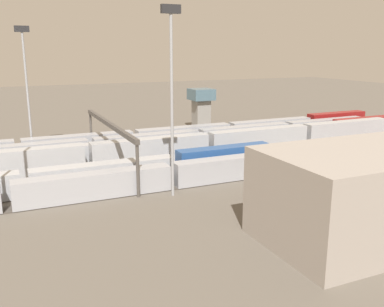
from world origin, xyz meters
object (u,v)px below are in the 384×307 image
at_px(train_on_track_2, 142,148).
at_px(light_mast_3, 172,78).
at_px(train_on_track_5, 95,175).
at_px(train_on_track_1, 147,143).
at_px(control_tower, 201,105).
at_px(train_on_track_3, 151,151).
at_px(light_mast_2, 26,74).
at_px(train_on_track_0, 128,139).
at_px(signal_gantry, 109,128).
at_px(train_on_track_6, 230,168).

distance_m(train_on_track_2, light_mast_3, 28.23).
bearing_deg(train_on_track_5, train_on_track_1, -127.45).
xyz_separation_m(train_on_track_5, control_tower, (-37.29, -39.37, 4.48)).
distance_m(train_on_track_5, train_on_track_3, 16.24).
xyz_separation_m(light_mast_2, control_tower, (-44.71, -12.12, -10.07)).
distance_m(train_on_track_5, train_on_track_2, 19.49).
relative_size(train_on_track_0, control_tower, 12.49).
relative_size(train_on_track_1, light_mast_3, 4.36).
height_order(train_on_track_0, control_tower, control_tower).
bearing_deg(control_tower, train_on_track_1, 41.40).
distance_m(train_on_track_5, light_mast_2, 31.77).
height_order(train_on_track_3, signal_gantry, signal_gantry).
height_order(train_on_track_3, light_mast_3, light_mast_3).
distance_m(train_on_track_3, control_tower, 38.46).
height_order(train_on_track_6, signal_gantry, signal_gantry).
relative_size(train_on_track_3, light_mast_3, 4.36).
height_order(train_on_track_1, train_on_track_3, train_on_track_3).
bearing_deg(train_on_track_5, light_mast_3, 139.15).
relative_size(train_on_track_0, train_on_track_1, 1.16).
bearing_deg(train_on_track_2, train_on_track_1, -119.84).
relative_size(train_on_track_3, light_mast_2, 4.61).
height_order(train_on_track_0, train_on_track_3, train_on_track_3).
relative_size(train_on_track_1, signal_gantry, 3.42).
xyz_separation_m(train_on_track_1, signal_gantry, (10.45, 10.00, 5.63)).
bearing_deg(train_on_track_3, control_tower, -129.84).
bearing_deg(train_on_track_1, train_on_track_3, 75.80).
relative_size(light_mast_2, control_tower, 2.33).
xyz_separation_m(train_on_track_2, control_tower, (-24.84, -24.37, 4.52)).
xyz_separation_m(train_on_track_0, train_on_track_6, (-9.11, 30.00, 0.01)).
height_order(train_on_track_6, train_on_track_1, train_on_track_6).
xyz_separation_m(train_on_track_2, signal_gantry, (7.59, 5.00, 5.59)).
height_order(train_on_track_5, signal_gantry, signal_gantry).
xyz_separation_m(train_on_track_2, train_on_track_1, (-2.87, -5.00, -0.05)).
height_order(train_on_track_5, train_on_track_6, same).
xyz_separation_m(train_on_track_5, light_mast_3, (-9.83, 8.50, 15.37)).
height_order(light_mast_2, control_tower, light_mast_2).
height_order(signal_gantry, control_tower, control_tower).
bearing_deg(light_mast_2, train_on_track_5, 105.23).
bearing_deg(light_mast_3, train_on_track_6, -163.54).
distance_m(train_on_track_5, control_tower, 54.41).
bearing_deg(light_mast_2, train_on_track_3, 139.51).
bearing_deg(train_on_track_6, control_tower, -109.38).
height_order(train_on_track_5, train_on_track_1, train_on_track_5).
relative_size(train_on_track_6, light_mast_3, 4.18).
bearing_deg(train_on_track_2, light_mast_2, -31.66).
distance_m(train_on_track_1, signal_gantry, 15.53).
height_order(train_on_track_6, light_mast_3, light_mast_3).
xyz_separation_m(train_on_track_6, light_mast_3, (11.85, 3.50, 15.41)).
distance_m(train_on_track_1, light_mast_2, 28.00).
xyz_separation_m(train_on_track_0, light_mast_3, (2.75, 33.50, 15.42)).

